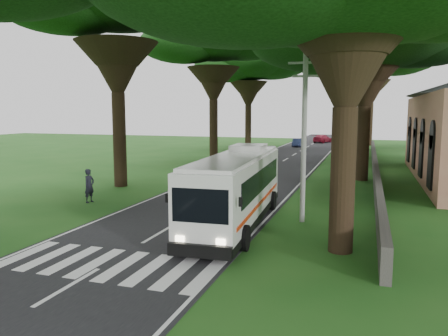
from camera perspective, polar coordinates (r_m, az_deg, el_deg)
name	(u,v)px	position (r m, az deg, el deg)	size (l,w,h in m)	color
ground	(136,248)	(17.41, -11.41, -10.15)	(140.00, 140.00, 0.00)	#1B4E16
road	(272,168)	(40.58, 6.27, 0.03)	(8.00, 120.00, 0.04)	black
crosswalk	(107,265)	(15.79, -15.07, -12.11)	(8.00, 3.00, 0.01)	silver
property_wall	(375,167)	(38.66, 19.13, 0.18)	(0.35, 50.00, 1.20)	#383533
pole_near	(304,134)	(20.60, 10.41, 4.43)	(1.60, 0.24, 8.00)	gray
pole_mid	(335,123)	(40.49, 14.33, 5.75)	(1.60, 0.24, 8.00)	gray
pole_far	(346,119)	(60.45, 15.67, 6.19)	(1.60, 0.24, 8.00)	gray
tree_l_midb	(213,36)	(47.75, -1.41, 16.87)	(13.32, 13.32, 16.07)	black
tree_l_far	(249,62)	(64.99, 3.23, 13.71)	(13.72, 13.72, 15.39)	black
tree_r_mida	(368,27)	(34.90, 18.28, 17.04)	(15.02, 15.02, 14.54)	black
tree_r_midb	(364,51)	(52.81, 17.79, 14.36)	(14.08, 14.08, 15.02)	black
tree_r_far	(372,57)	(70.83, 18.82, 13.51)	(14.47, 14.47, 16.40)	black
coach_bus	(237,187)	(20.04, 1.69, -2.55)	(3.09, 11.09, 3.23)	silver
distant_car_a	(271,151)	(50.92, 6.21, 2.29)	(1.52, 3.77, 1.29)	#AAAAAF
distant_car_b	(297,142)	(65.23, 9.51, 3.30)	(1.24, 3.57, 1.18)	#222C4F
distant_car_c	(322,139)	(74.36, 12.73, 3.78)	(1.85, 4.54, 1.32)	maroon
pedestrian	(89,186)	(26.17, -17.18, -2.23)	(0.71, 0.46, 1.94)	black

